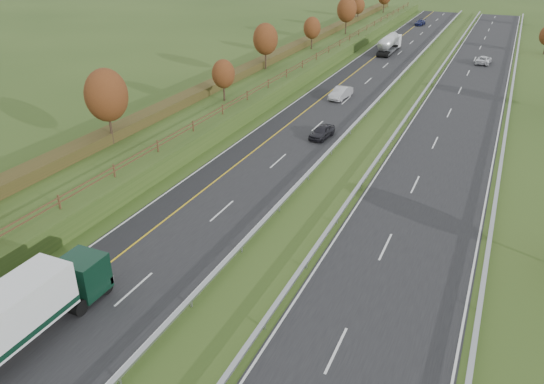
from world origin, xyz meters
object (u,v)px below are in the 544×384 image
Objects in this scene: car_dark_near at (322,132)px; car_small_far at (420,23)px; car_silver_mid at (341,93)px; road_tanker at (389,43)px; car_oncoming at (484,60)px.

car_small_far is (-4.37, 88.16, -0.07)m from car_dark_near.
road_tanker is at bearing 99.02° from car_silver_mid.
car_oncoming is at bearing -9.35° from road_tanker.
car_small_far is at bearing 99.82° from car_dark_near.
car_silver_mid is 1.11× the size of car_small_far.
car_silver_mid is at bearing -82.70° from car_small_far.
car_dark_near is at bearing 77.43° from car_oncoming.
car_silver_mid is at bearing 106.97° from car_dark_near.
car_small_far is (-1.51, 71.93, -0.17)m from car_silver_mid.
car_dark_near is at bearing -72.71° from car_silver_mid.
car_silver_mid reaches higher than car_small_far.
car_oncoming is (18.24, -40.13, 0.05)m from car_small_far.
car_oncoming is (13.87, 48.03, -0.02)m from car_dark_near.
car_dark_near is 0.94× the size of car_small_far.
car_silver_mid is (-2.86, 16.23, 0.10)m from car_dark_near.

